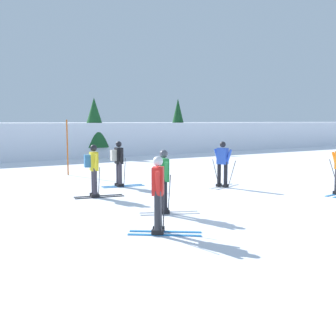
{
  "coord_description": "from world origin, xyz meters",
  "views": [
    {
      "loc": [
        -8.56,
        -9.14,
        2.46
      ],
      "look_at": [
        -1.16,
        2.49,
        0.9
      ],
      "focal_mm": 44.41,
      "sensor_mm": 36.0,
      "label": 1
    }
  ],
  "objects": [
    {
      "name": "far_snow_ridge",
      "position": [
        0.0,
        21.22,
        1.17
      ],
      "size": [
        80.0,
        8.9,
        2.34
      ],
      "primitive_type": "cube",
      "color": "white",
      "rests_on": "ground"
    },
    {
      "name": "skier_black",
      "position": [
        -1.82,
        4.93,
        0.96
      ],
      "size": [
        1.64,
        0.99,
        1.71
      ],
      "color": "#237AC6",
      "rests_on": "ground"
    },
    {
      "name": "skier_green",
      "position": [
        -2.79,
        0.12,
        0.92
      ],
      "size": [
        1.62,
        0.97,
        1.71
      ],
      "color": "silver",
      "rests_on": "ground"
    },
    {
      "name": "conifer_far_right",
      "position": [
        9.38,
        17.64,
        2.45
      ],
      "size": [
        1.62,
        1.62,
        4.18
      ],
      "color": "#513823",
      "rests_on": "ground"
    },
    {
      "name": "skier_red",
      "position": [
        -3.96,
        -1.52,
        0.92
      ],
      "size": [
        1.51,
        1.25,
        1.71
      ],
      "color": "#237AC6",
      "rests_on": "ground"
    },
    {
      "name": "skier_yellow",
      "position": [
        -3.46,
        3.37,
        0.95
      ],
      "size": [
        1.64,
        0.98,
        1.71
      ],
      "color": "black",
      "rests_on": "ground"
    },
    {
      "name": "trail_marker_pole",
      "position": [
        -2.31,
        9.2,
        1.26
      ],
      "size": [
        0.06,
        0.06,
        2.52
      ],
      "primitive_type": "cylinder",
      "color": "#C65614",
      "rests_on": "ground"
    },
    {
      "name": "skier_blue",
      "position": [
        1.38,
        2.7,
        0.92
      ],
      "size": [
        1.63,
        0.95,
        1.71
      ],
      "color": "silver",
      "rests_on": "ground"
    },
    {
      "name": "conifer_far_left",
      "position": [
        2.43,
        17.47,
        2.36
      ],
      "size": [
        2.06,
        2.06,
        4.05
      ],
      "color": "#513823",
      "rests_on": "ground"
    },
    {
      "name": "ground_plane",
      "position": [
        0.0,
        0.0,
        0.0
      ],
      "size": [
        120.0,
        120.0,
        0.0
      ],
      "primitive_type": "plane",
      "color": "white"
    }
  ]
}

